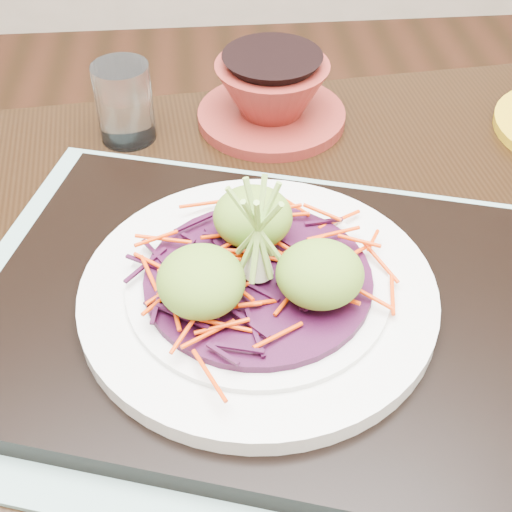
{
  "coord_description": "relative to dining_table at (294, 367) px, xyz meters",
  "views": [
    {
      "loc": [
        -0.03,
        -0.45,
        1.14
      ],
      "look_at": [
        0.01,
        -0.03,
        0.75
      ],
      "focal_mm": 50.0,
      "sensor_mm": 36.0,
      "label": 1
    }
  ],
  "objects": [
    {
      "name": "guacamole_scoops",
      "position": [
        -0.04,
        -0.02,
        0.17
      ],
      "size": [
        0.16,
        0.14,
        0.05
      ],
      "color": "olive",
      "rests_on": "cabbage_bed"
    },
    {
      "name": "terracotta_bowl_set",
      "position": [
        0.01,
        0.29,
        0.12
      ],
      "size": [
        0.19,
        0.19,
        0.07
      ],
      "rotation": [
        0.0,
        0.0,
        -0.14
      ],
      "color": "maroon",
      "rests_on": "dining_table"
    },
    {
      "name": "white_plate",
      "position": [
        -0.04,
        -0.02,
        0.13
      ],
      "size": [
        0.29,
        0.29,
        0.02
      ],
      "color": "silver",
      "rests_on": "serving_tray"
    },
    {
      "name": "cabbage_bed",
      "position": [
        -0.04,
        -0.02,
        0.14
      ],
      "size": [
        0.18,
        0.18,
        0.01
      ],
      "primitive_type": "cylinder",
      "color": "#3A0B29",
      "rests_on": "white_plate"
    },
    {
      "name": "scallion_garnish",
      "position": [
        -0.04,
        -0.02,
        0.19
      ],
      "size": [
        0.07,
        0.07,
        0.1
      ],
      "primitive_type": null,
      "color": "#82AF46",
      "rests_on": "cabbage_bed"
    },
    {
      "name": "dining_table",
      "position": [
        0.0,
        0.0,
        0.0
      ],
      "size": [
        1.17,
        0.83,
        0.69
      ],
      "rotation": [
        0.0,
        0.0,
        0.09
      ],
      "color": "black",
      "rests_on": "ground"
    },
    {
      "name": "water_glass",
      "position": [
        -0.16,
        0.27,
        0.14
      ],
      "size": [
        0.08,
        0.08,
        0.09
      ],
      "primitive_type": "cylinder",
      "rotation": [
        0.0,
        0.0,
        0.26
      ],
      "color": "white",
      "rests_on": "dining_table"
    },
    {
      "name": "serving_tray",
      "position": [
        -0.04,
        -0.02,
        0.11
      ],
      "size": [
        0.53,
        0.45,
        0.02
      ],
      "primitive_type": "cube",
      "rotation": [
        0.0,
        0.0,
        -0.3
      ],
      "color": "black",
      "rests_on": "placemat"
    },
    {
      "name": "carrot_julienne",
      "position": [
        -0.04,
        -0.02,
        0.15
      ],
      "size": [
        0.22,
        0.22,
        0.01
      ],
      "primitive_type": null,
      "color": "#DE3603",
      "rests_on": "cabbage_bed"
    },
    {
      "name": "placemat",
      "position": [
        -0.04,
        -0.02,
        0.09
      ],
      "size": [
        0.61,
        0.54,
        0.0
      ],
      "primitive_type": "cube",
      "rotation": [
        0.0,
        0.0,
        -0.3
      ],
      "color": "gray",
      "rests_on": "dining_table"
    }
  ]
}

